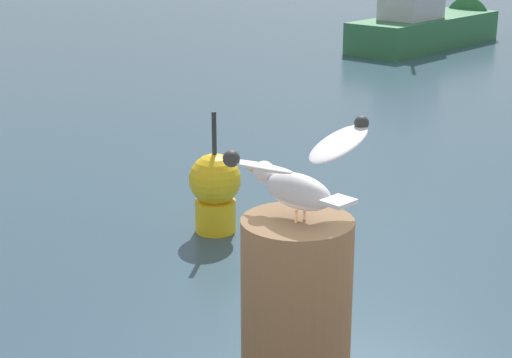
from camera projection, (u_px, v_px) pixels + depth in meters
The scene contains 3 objects.
seagull at pixel (297, 177), 2.26m from camera, with size 0.56×0.39×0.26m.
boat_green at pixel (438, 24), 21.83m from camera, with size 6.29×3.47×4.13m.
channel_buoy at pixel (215, 189), 8.74m from camera, with size 0.56×0.56×1.33m.
Camera 1 is at (-1.52, -2.19, 3.25)m, focal length 57.48 mm.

